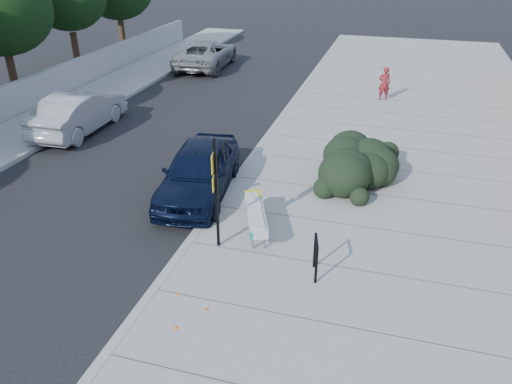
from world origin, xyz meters
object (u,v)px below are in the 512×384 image
bike_rack (316,254)px  pedestrian (384,83)px  bench (256,214)px  suv_silver (206,54)px  wagon_silver (79,112)px  sedan_navy (199,171)px  sign_post (216,188)px

bike_rack → pedestrian: (0.68, 14.35, 0.20)m
bench → suv_silver: 18.86m
wagon_silver → pedestrian: (11.55, 7.32, 0.13)m
sedan_navy → wagon_silver: 7.70m
suv_silver → sedan_navy: bearing=107.0°
pedestrian → bench: bearing=61.1°
wagon_silver → suv_silver: bearing=-96.3°
sedan_navy → pedestrian: (4.85, 11.12, 0.12)m
sedan_navy → sign_post: bearing=-66.8°
bench → wagon_silver: (-9.02, 5.57, 0.12)m
sedan_navy → pedestrian: size_ratio=3.04×
bench → sedan_navy: (-2.32, 1.77, 0.13)m
suv_silver → pedestrian: size_ratio=3.67×
sign_post → bike_rack: bearing=-21.9°
bike_rack → pedestrian: size_ratio=0.62×
bench → pedestrian: bearing=57.7°
bike_rack → sedan_navy: (-4.17, 3.23, 0.07)m
bench → pedestrian: (2.53, 12.89, 0.25)m
suv_silver → sign_post: bearing=108.6°
suv_silver → bench: bearing=111.7°
pedestrian → suv_silver: bearing=-39.4°
sedan_navy → wagon_silver: sedan_navy is taller
bike_rack → wagon_silver: (-10.87, 7.03, 0.07)m
bench → pedestrian: pedestrian is taller
bench → wagon_silver: size_ratio=0.46×
bike_rack → sign_post: bearing=155.0°
wagon_silver → pedestrian: size_ratio=3.13×
bike_rack → sign_post: 2.84m
pedestrian → bike_rack: bearing=69.5°
sedan_navy → pedestrian: bearing=59.3°
bike_rack → wagon_silver: bearing=133.7°
bike_rack → sedan_navy: bearing=128.9°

